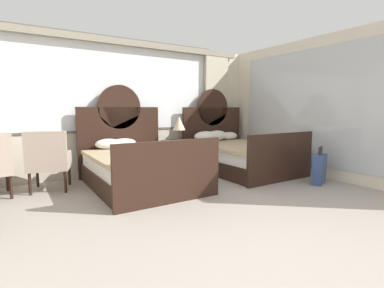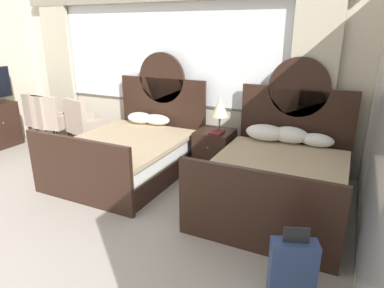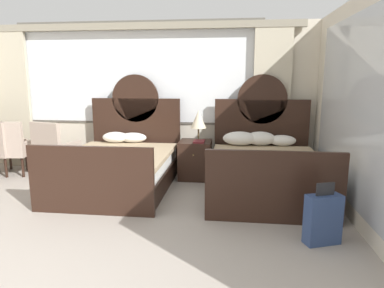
# 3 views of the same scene
# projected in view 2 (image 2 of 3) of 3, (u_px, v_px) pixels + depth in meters

# --- Properties ---
(wall_back_window) EXTENTS (6.44, 0.22, 2.73)m
(wall_back_window) POSITION_uv_depth(u_px,v_px,m) (167.00, 70.00, 5.82)
(wall_back_window) COLOR beige
(wall_back_window) RESTS_ON ground_plane
(bed_near_window) EXTENTS (1.64, 2.16, 1.78)m
(bed_near_window) POSITION_uv_depth(u_px,v_px,m) (131.00, 151.00, 5.19)
(bed_near_window) COLOR black
(bed_near_window) RESTS_ON ground_plane
(bed_near_mirror) EXTENTS (1.64, 2.16, 1.78)m
(bed_near_mirror) POSITION_uv_depth(u_px,v_px,m) (278.00, 177.00, 4.27)
(bed_near_mirror) COLOR black
(bed_near_mirror) RESTS_ON ground_plane
(nightstand_between_beds) EXTENTS (0.54, 0.57, 0.66)m
(nightstand_between_beds) POSITION_uv_depth(u_px,v_px,m) (214.00, 151.00, 5.27)
(nightstand_between_beds) COLOR black
(nightstand_between_beds) RESTS_ON ground_plane
(table_lamp_on_nightstand) EXTENTS (0.27, 0.27, 0.52)m
(table_lamp_on_nightstand) POSITION_uv_depth(u_px,v_px,m) (220.00, 107.00, 5.08)
(table_lamp_on_nightstand) COLOR brown
(table_lamp_on_nightstand) RESTS_ON nightstand_between_beds
(book_on_nightstand) EXTENTS (0.18, 0.26, 0.03)m
(book_on_nightstand) POSITION_uv_depth(u_px,v_px,m) (217.00, 132.00, 5.04)
(book_on_nightstand) COLOR maroon
(book_on_nightstand) RESTS_ON nightstand_between_beds
(armchair_by_window_left) EXTENTS (0.75, 0.75, 0.98)m
(armchair_by_window_left) POSITION_uv_depth(u_px,v_px,m) (85.00, 123.00, 6.09)
(armchair_by_window_left) COLOR #B29E8E
(armchair_by_window_left) RESTS_ON ground_plane
(armchair_by_window_centre) EXTENTS (0.66, 0.66, 0.98)m
(armchair_by_window_centre) POSITION_uv_depth(u_px,v_px,m) (52.00, 119.00, 6.42)
(armchair_by_window_centre) COLOR #B29E8E
(armchair_by_window_centre) RESTS_ON ground_plane
(armchair_by_window_right) EXTENTS (0.68, 0.68, 0.98)m
(armchair_by_window_right) POSITION_uv_depth(u_px,v_px,m) (44.00, 117.00, 6.51)
(armchair_by_window_right) COLOR #B29E8E
(armchair_by_window_right) RESTS_ON ground_plane
(suitcase_on_floor) EXTENTS (0.41, 0.28, 0.67)m
(suitcase_on_floor) POSITION_uv_depth(u_px,v_px,m) (292.00, 269.00, 2.75)
(suitcase_on_floor) COLOR navy
(suitcase_on_floor) RESTS_ON ground_plane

